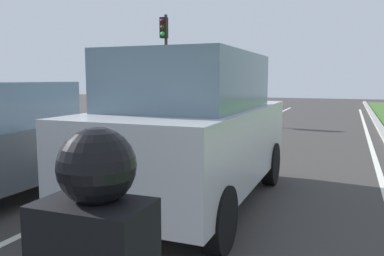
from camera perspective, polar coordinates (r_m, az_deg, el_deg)
The scene contains 7 objects.
ground_plane at distance 11.42m, azimuth 6.59°, elevation -2.52°, with size 60.00×60.00×0.00m, color #383533.
lane_line_center at distance 11.62m, azimuth 3.26°, elevation -2.30°, with size 0.12×32.00×0.01m, color silver.
lane_line_right_edge at distance 11.05m, azimuth 24.94°, elevation -3.45°, with size 0.12×32.00×0.01m, color silver.
car_suv_ahead at distance 5.87m, azimuth 0.37°, elevation -0.09°, with size 1.99×4.51×2.28m.
car_sedan_left_lane at distance 6.95m, azimuth -26.01°, elevation -1.75°, with size 1.89×4.33×1.86m.
car_hatchback_far at distance 12.03m, azimuth -5.62°, elevation 2.22°, with size 1.79×3.73×1.78m.
traffic_light_overhead_left at distance 17.89m, azimuth -3.97°, elevation 11.50°, with size 0.32×0.50×4.76m.
Camera 1 is at (2.97, 3.14, 1.90)m, focal length 36.59 mm.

